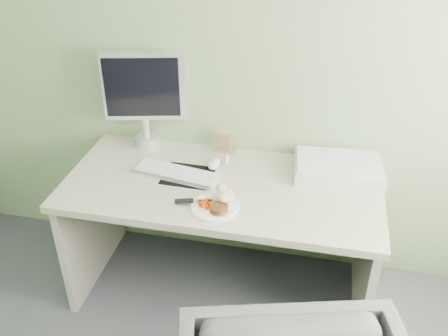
% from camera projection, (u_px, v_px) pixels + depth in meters
% --- Properties ---
extents(wall_back, '(3.50, 0.00, 3.50)m').
position_uv_depth(wall_back, '(237.00, 41.00, 2.50)').
color(wall_back, gray).
rests_on(wall_back, floor).
extents(desk, '(1.60, 0.75, 0.73)m').
position_uv_depth(desk, '(222.00, 213.00, 2.62)').
color(desk, '#ADA891').
rests_on(desk, floor).
extents(plate, '(0.23, 0.23, 0.01)m').
position_uv_depth(plate, '(215.00, 207.00, 2.34)').
color(plate, white).
rests_on(plate, desk).
extents(steak, '(0.11, 0.11, 0.03)m').
position_uv_depth(steak, '(219.00, 209.00, 2.30)').
color(steak, black).
rests_on(steak, plate).
extents(potato_pile, '(0.12, 0.11, 0.06)m').
position_uv_depth(potato_pile, '(222.00, 195.00, 2.36)').
color(potato_pile, tan).
rests_on(potato_pile, plate).
extents(carrot_heap, '(0.07, 0.06, 0.04)m').
position_uv_depth(carrot_heap, '(205.00, 202.00, 2.33)').
color(carrot_heap, '#D53704').
rests_on(carrot_heap, plate).
extents(steak_knife, '(0.23, 0.09, 0.02)m').
position_uv_depth(steak_knife, '(192.00, 201.00, 2.35)').
color(steak_knife, silver).
rests_on(steak_knife, plate).
extents(mousepad, '(0.26, 0.23, 0.00)m').
position_uv_depth(mousepad, '(188.00, 176.00, 2.58)').
color(mousepad, black).
rests_on(mousepad, desk).
extents(keyboard, '(0.45, 0.20, 0.02)m').
position_uv_depth(keyboard, '(176.00, 173.00, 2.58)').
color(keyboard, white).
rests_on(keyboard, desk).
extents(computer_mouse, '(0.06, 0.11, 0.04)m').
position_uv_depth(computer_mouse, '(214.00, 164.00, 2.65)').
color(computer_mouse, white).
rests_on(computer_mouse, desk).
extents(photo_frame, '(0.11, 0.02, 0.14)m').
position_uv_depth(photo_frame, '(223.00, 142.00, 2.74)').
color(photo_frame, '#9D6A49').
rests_on(photo_frame, desk).
extents(eyedrop_bottle, '(0.02, 0.02, 0.06)m').
position_uv_depth(eyedrop_bottle, '(227.00, 159.00, 2.67)').
color(eyedrop_bottle, white).
rests_on(eyedrop_bottle, desk).
extents(scanner, '(0.47, 0.33, 0.07)m').
position_uv_depth(scanner, '(338.00, 169.00, 2.57)').
color(scanner, '#A6A9AD').
rests_on(scanner, desk).
extents(monitor, '(0.45, 0.17, 0.54)m').
position_uv_depth(monitor, '(144.00, 95.00, 2.71)').
color(monitor, silver).
rests_on(monitor, desk).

